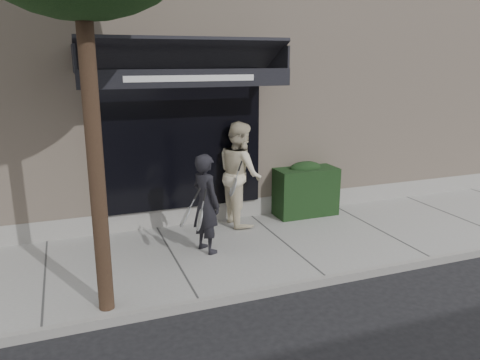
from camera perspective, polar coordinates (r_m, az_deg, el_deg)
name	(u,v)px	position (r m, az deg, el deg)	size (l,w,h in m)	color
ground	(282,247)	(8.62, 5.20, -8.17)	(80.00, 80.00, 0.00)	black
sidewalk	(283,244)	(8.59, 5.21, -7.80)	(20.00, 3.00, 0.12)	gray
curb	(327,280)	(7.35, 10.57, -11.93)	(20.00, 0.10, 0.14)	gray
building_facade	(203,82)	(12.60, -4.56, 11.86)	(14.30, 8.04, 5.64)	#C7AF98
hedge	(305,189)	(9.93, 7.89, -1.13)	(1.30, 0.70, 1.14)	black
pedestrian_front	(206,204)	(7.86, -4.19, -2.89)	(0.83, 0.87, 1.70)	black
pedestrian_back	(240,173)	(9.17, 0.00, 0.81)	(0.78, 1.01, 2.04)	beige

